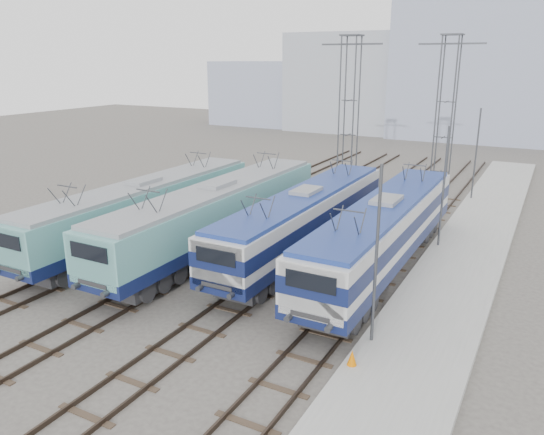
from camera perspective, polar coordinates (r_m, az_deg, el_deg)
The scene contains 15 objects.
ground at distance 23.09m, azimuth -12.18°, elevation -10.52°, with size 160.00×160.00×0.00m, color #514C47.
platform at distance 25.77m, azimuth 18.22°, elevation -7.66°, with size 4.00×70.00×0.30m, color #9E9E99.
locomotive_far_left at distance 31.35m, azimuth -13.75°, elevation 1.07°, with size 2.82×17.80×3.35m.
locomotive_center_left at distance 29.26m, azimuth -6.06°, elevation 0.51°, with size 2.93×18.49×3.48m.
locomotive_center_right at distance 28.70m, azimuth 3.50°, elevation 0.08°, with size 2.74×17.34×3.26m.
locomotive_far_right at distance 26.85m, azimuth 11.91°, elevation -1.26°, with size 2.85×17.99×3.38m.
catenary_tower_west at distance 39.99m, azimuth 8.26°, elevation 11.13°, with size 4.50×1.20×12.00m.
catenary_tower_east at distance 40.21m, azimuth 18.14°, elevation 10.52°, with size 4.50×1.20×12.00m.
mast_front at distance 19.39m, azimuth 11.14°, elevation -4.53°, with size 0.12×0.12×7.00m, color #3F4247.
mast_mid at distance 30.61m, azimuth 17.94°, elevation 2.83°, with size 0.12×0.12×7.00m, color #3F4247.
mast_rear at distance 42.26m, azimuth 21.07°, elevation 6.19°, with size 0.12×0.12×7.00m, color #3F4247.
safety_cone at distance 19.01m, azimuth 8.60°, elevation -14.69°, with size 0.34×0.34×0.55m, color #DB6A00.
building_west at distance 82.26m, azimuth 8.84°, elevation 14.15°, with size 18.00×12.00×14.00m, color #999FAC.
building_center at distance 77.99m, azimuth 21.86°, elevation 14.53°, with size 22.00×14.00×18.00m, color #9098B2.
building_far_west at distance 89.03m, azimuth -1.21°, elevation 13.23°, with size 14.00×10.00×10.00m, color #9098B2.
Camera 1 is at (13.71, -15.37, 10.42)m, focal length 35.00 mm.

